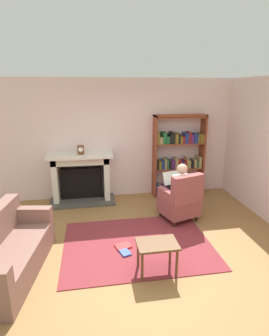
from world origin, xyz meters
The scene contains 12 objects.
ground centered at (0.00, 0.00, 0.00)m, with size 14.00×14.00×0.00m, color olive.
back_wall centered at (0.00, 2.55, 1.35)m, with size 5.60×0.10×2.70m, color silver.
side_wall_right centered at (2.65, 1.25, 1.35)m, with size 0.10×5.20×2.70m, color silver.
area_rug centered at (0.00, 0.30, 0.01)m, with size 2.40×1.80×0.01m, color maroon.
fireplace centered at (-0.93, 2.30, 0.59)m, with size 1.44×0.64×1.11m.
mantel_clock centered at (-0.90, 2.20, 1.21)m, with size 0.14×0.14×0.19m.
bookshelf centered at (1.34, 2.33, 0.91)m, with size 1.20×0.32×1.91m.
armchair_reading centered at (0.97, 1.00, 0.42)m, with size 0.80×0.78×0.97m.
seated_reader centered at (0.94, 1.11, 0.62)m, with size 0.47×0.59×1.14m.
sofa_floral centered at (-1.89, -0.11, 0.32)m, with size 0.97×1.79×0.85m.
side_table centered at (0.15, -0.42, 0.39)m, with size 0.56×0.39×0.46m.
scattered_books centered at (-0.24, 0.18, 0.02)m, with size 0.29×0.42×0.03m.
Camera 1 is at (-0.69, -3.56, 2.49)m, focal length 28.87 mm.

